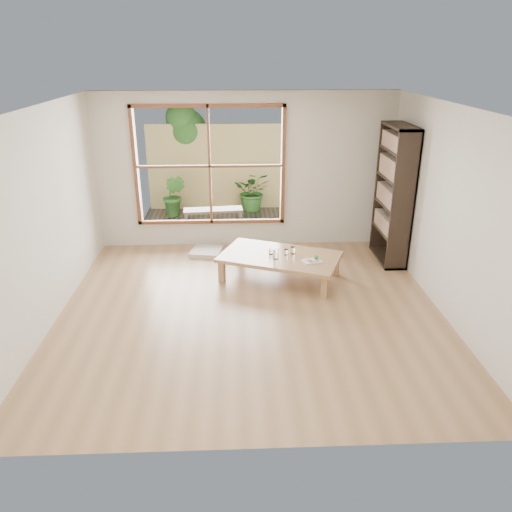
{
  "coord_description": "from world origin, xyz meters",
  "views": [
    {
      "loc": [
        -0.18,
        -5.84,
        3.21
      ],
      "look_at": [
        0.09,
        0.53,
        0.55
      ],
      "focal_mm": 35.0,
      "sensor_mm": 36.0,
      "label": 1
    }
  ],
  "objects": [
    {
      "name": "ground",
      "position": [
        0.0,
        0.0,
        0.0
      ],
      "size": [
        5.0,
        5.0,
        0.0
      ],
      "primitive_type": "plane",
      "color": "tan",
      "rests_on": "ground"
    },
    {
      "name": "glass_tall",
      "position": [
        0.39,
        0.82,
        0.45
      ],
      "size": [
        0.08,
        0.08,
        0.15
      ],
      "primitive_type": "cylinder",
      "color": "silver",
      "rests_on": "low_table"
    },
    {
      "name": "garden_tree",
      "position": [
        -1.28,
        4.86,
        1.63
      ],
      "size": [
        1.04,
        0.85,
        2.22
      ],
      "color": "#4C3D2D",
      "rests_on": "ground"
    },
    {
      "name": "floor_cushion",
      "position": [
        -0.69,
        2.0,
        0.04
      ],
      "size": [
        0.57,
        0.57,
        0.07
      ],
      "primitive_type": "cube",
      "rotation": [
        0.0,
        0.0,
        -0.19
      ],
      "color": "beige",
      "rests_on": "ground"
    },
    {
      "name": "deck",
      "position": [
        -0.6,
        3.56,
        0.0
      ],
      "size": [
        2.8,
        2.0,
        0.05
      ],
      "primitive_type": "cube",
      "color": "#362E27",
      "rests_on": "ground"
    },
    {
      "name": "low_table",
      "position": [
        0.47,
        0.97,
        0.33
      ],
      "size": [
        1.96,
        1.55,
        0.38
      ],
      "rotation": [
        0.0,
        0.0,
        -0.39
      ],
      "color": "tan",
      "rests_on": "ground"
    },
    {
      "name": "garden_bench",
      "position": [
        -0.61,
        3.32,
        0.32
      ],
      "size": [
        1.14,
        0.44,
        0.35
      ],
      "rotation": [
        0.0,
        0.0,
        0.1
      ],
      "color": "black",
      "rests_on": "deck"
    },
    {
      "name": "bamboo_fence",
      "position": [
        -0.6,
        4.56,
        0.9
      ],
      "size": [
        2.8,
        0.06,
        1.8
      ],
      "primitive_type": "cube",
      "color": "tan",
      "rests_on": "ground"
    },
    {
      "name": "shrub_right",
      "position": [
        0.19,
        4.34,
        0.44
      ],
      "size": [
        0.79,
        0.7,
        0.84
      ],
      "primitive_type": "imported",
      "rotation": [
        0.0,
        0.0,
        -0.07
      ],
      "color": "#2F5F23",
      "rests_on": "deck"
    },
    {
      "name": "shrub_left",
      "position": [
        -1.42,
        4.04,
        0.45
      ],
      "size": [
        0.57,
        0.51,
        0.86
      ],
      "primitive_type": "imported",
      "rotation": [
        0.0,
        0.0,
        -0.32
      ],
      "color": "#2F5F23",
      "rests_on": "deck"
    },
    {
      "name": "food_tray",
      "position": [
        0.92,
        0.71,
        0.4
      ],
      "size": [
        0.3,
        0.25,
        0.08
      ],
      "rotation": [
        0.0,
        0.0,
        0.24
      ],
      "color": "white",
      "rests_on": "low_table"
    },
    {
      "name": "glass_small",
      "position": [
        0.34,
        1.01,
        0.42
      ],
      "size": [
        0.07,
        0.07,
        0.08
      ],
      "primitive_type": "cylinder",
      "color": "silver",
      "rests_on": "low_table"
    },
    {
      "name": "bookshelf",
      "position": [
        2.31,
        1.65,
        1.08
      ],
      "size": [
        0.35,
        0.97,
        2.16
      ],
      "primitive_type": "cube",
      "color": "black",
      "rests_on": "ground"
    },
    {
      "name": "glass_mid",
      "position": [
        0.66,
        1.01,
        0.43
      ],
      "size": [
        0.07,
        0.07,
        0.11
      ],
      "primitive_type": "cylinder",
      "color": "silver",
      "rests_on": "low_table"
    },
    {
      "name": "glass_short",
      "position": [
        0.56,
        0.98,
        0.42
      ],
      "size": [
        0.07,
        0.07,
        0.09
      ],
      "primitive_type": "cylinder",
      "color": "silver",
      "rests_on": "low_table"
    }
  ]
}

